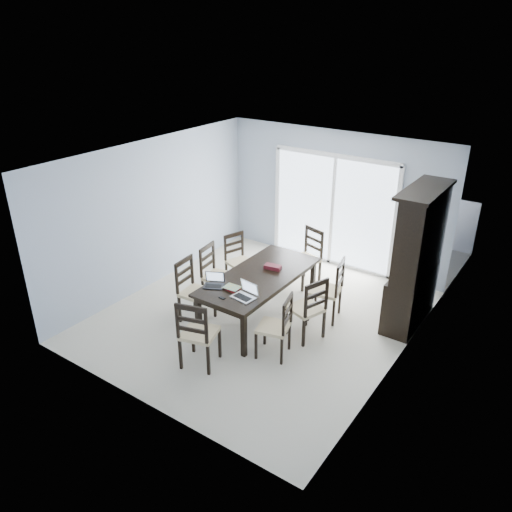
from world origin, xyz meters
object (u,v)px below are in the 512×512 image
(hot_tub, at_px, (328,214))
(dining_table, at_px, (259,279))
(laptop_silver, at_px, (243,295))
(chair_end_near, at_px, (196,328))
(game_box, at_px, (273,267))
(chair_left_near, at_px, (191,283))
(chair_right_near, at_px, (280,320))
(chair_left_mid, at_px, (213,268))
(chair_right_mid, at_px, (311,303))
(laptop_dark, at_px, (214,284))
(cell_phone, at_px, (222,298))
(chair_end_far, at_px, (309,251))
(china_hutch, at_px, (416,260))
(chair_left_far, at_px, (237,254))
(chair_right_far, at_px, (332,284))

(hot_tub, bearing_deg, dining_table, -79.63)
(laptop_silver, bearing_deg, chair_end_near, -93.35)
(game_box, bearing_deg, laptop_silver, -81.07)
(chair_end_near, bearing_deg, chair_left_near, 117.78)
(chair_right_near, xyz_separation_m, game_box, (-0.77, 1.01, 0.20))
(chair_left_mid, distance_m, chair_right_mid, 1.91)
(laptop_dark, bearing_deg, cell_phone, -59.49)
(laptop_silver, bearing_deg, chair_right_mid, 47.18)
(dining_table, bearing_deg, chair_left_near, -143.19)
(chair_end_near, relative_size, chair_end_far, 1.01)
(chair_right_mid, relative_size, cell_phone, 12.09)
(dining_table, xyz_separation_m, chair_end_near, (0.05, -1.57, -0.03))
(chair_right_near, height_order, chair_end_far, chair_end_far)
(chair_right_mid, height_order, laptop_dark, chair_right_mid)
(dining_table, bearing_deg, china_hutch, 31.71)
(dining_table, height_order, hot_tub, hot_tub)
(chair_left_far, bearing_deg, game_box, 86.39)
(dining_table, relative_size, cell_phone, 22.64)
(laptop_dark, distance_m, game_box, 1.08)
(hot_tub, bearing_deg, chair_right_mid, -66.32)
(chair_left_near, xyz_separation_m, laptop_silver, (1.08, -0.08, 0.18))
(chair_end_far, distance_m, laptop_silver, 2.21)
(chair_right_far, relative_size, laptop_dark, 3.39)
(dining_table, height_order, cell_phone, cell_phone)
(china_hutch, distance_m, laptop_dark, 3.08)
(chair_right_mid, bearing_deg, chair_right_near, -174.25)
(dining_table, xyz_separation_m, laptop_silver, (0.22, -0.73, 0.13))
(chair_left_mid, xyz_separation_m, laptop_dark, (0.58, -0.70, 0.19))
(china_hutch, height_order, game_box, china_hutch)
(chair_end_near, height_order, laptop_silver, chair_end_near)
(dining_table, relative_size, chair_right_near, 1.98)
(chair_end_far, bearing_deg, cell_phone, 105.79)
(chair_end_far, xyz_separation_m, game_box, (-0.01, -1.18, 0.15))
(laptop_silver, relative_size, game_box, 1.35)
(chair_end_far, relative_size, laptop_dark, 3.42)
(chair_right_mid, xyz_separation_m, chair_end_near, (-0.92, -1.47, 0.02))
(game_box, bearing_deg, china_hutch, 25.74)
(china_hutch, xyz_separation_m, chair_left_near, (-2.88, -1.89, -0.45))
(china_hutch, xyz_separation_m, cell_phone, (-2.06, -2.15, -0.32))
(chair_left_far, height_order, chair_end_near, chair_end_near)
(china_hutch, height_order, hot_tub, china_hutch)
(chair_left_mid, distance_m, chair_left_far, 0.72)
(chair_right_near, xyz_separation_m, cell_phone, (-0.86, -0.19, 0.17))
(chair_left_mid, bearing_deg, china_hutch, 105.54)
(chair_right_mid, relative_size, chair_right_far, 0.99)
(china_hutch, relative_size, chair_left_near, 1.87)
(cell_phone, xyz_separation_m, hot_tub, (-0.63, 4.54, -0.24))
(laptop_silver, bearing_deg, game_box, 106.63)
(laptop_silver, height_order, hot_tub, hot_tub)
(chair_right_mid, xyz_separation_m, cell_phone, (-1.01, -0.80, 0.13))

